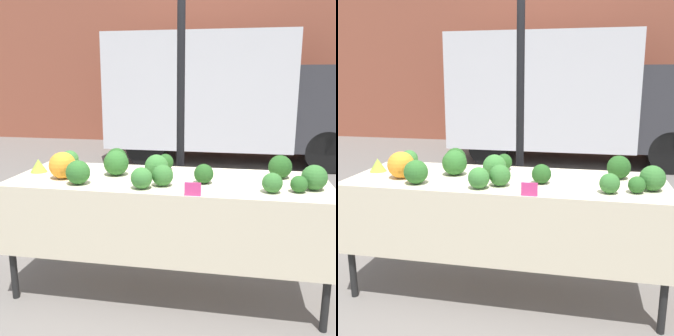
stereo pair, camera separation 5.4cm
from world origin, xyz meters
The scene contains 21 objects.
ground_plane centered at (0.00, 0.00, 0.00)m, with size 40.00×40.00×0.00m, color slate.
building_facade centered at (0.00, 7.41, 3.18)m, with size 16.00×0.60×6.35m.
tent_pole centered at (-0.02, 0.70, 1.38)m, with size 0.07×0.07×2.77m.
parked_truck centered at (0.23, 5.05, 1.28)m, with size 4.77×1.95×2.40m.
market_table centered at (0.00, -0.07, 0.78)m, with size 2.30×0.83×0.88m.
orange_cauliflower centered at (-0.76, -0.14, 0.98)m, with size 0.20×0.20×0.20m.
romanesco_head centered at (-1.04, 0.02, 0.93)m, with size 0.13×0.13×0.10m.
broccoli_head_0 centered at (-0.86, 0.21, 0.95)m, with size 0.14×0.14×0.14m.
broccoli_head_1 centered at (0.27, -0.08, 0.95)m, with size 0.14×0.14×0.14m.
broccoli_head_2 centered at (-0.12, -0.30, 0.95)m, with size 0.15×0.15×0.15m.
broccoli_head_3 centered at (-0.47, 0.24, 0.97)m, with size 0.17×0.17×0.17m.
broccoli_head_4 centered at (-0.07, 0.28, 0.95)m, with size 0.13×0.13×0.13m.
broccoli_head_5 centered at (-0.59, -0.27, 0.97)m, with size 0.17×0.17×0.17m.
broccoli_head_6 centered at (0.00, -0.20, 0.96)m, with size 0.15×0.15×0.15m.
broccoli_head_7 centered at (1.00, -0.12, 0.97)m, with size 0.17×0.17×0.17m.
broccoli_head_8 centered at (-0.41, 0.03, 0.98)m, with size 0.19×0.19×0.19m.
broccoli_head_9 centered at (-0.09, 0.01, 0.97)m, with size 0.17×0.17×0.17m.
broccoli_head_10 centered at (0.73, -0.23, 0.95)m, with size 0.13×0.13×0.13m.
broccoli_head_11 centered at (0.90, -0.20, 0.94)m, with size 0.11×0.11×0.11m.
broccoli_head_12 centered at (0.81, 0.17, 0.97)m, with size 0.17×0.17×0.17m.
price_sign centered at (0.23, -0.40, 0.93)m, with size 0.10×0.01×0.09m.
Camera 1 is at (0.51, -2.75, 1.60)m, focal length 42.00 mm.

